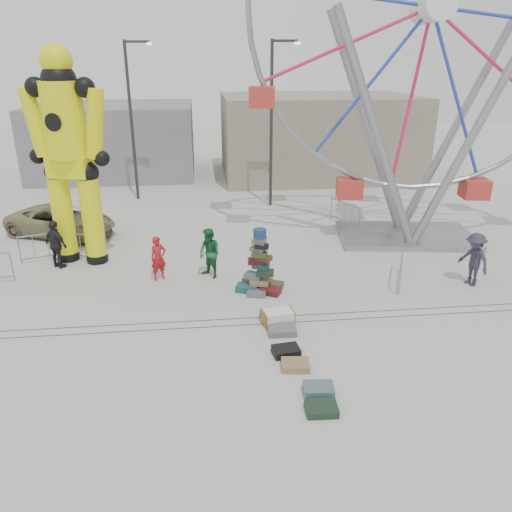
{
  "coord_description": "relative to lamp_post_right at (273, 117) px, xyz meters",
  "views": [
    {
      "loc": [
        -0.53,
        -11.97,
        7.18
      ],
      "look_at": [
        1.06,
        2.37,
        1.42
      ],
      "focal_mm": 35.0,
      "sensor_mm": 36.0,
      "label": 1
    }
  ],
  "objects": [
    {
      "name": "barricade_wheel_back",
      "position": [
        2.82,
        -3.7,
        -3.93
      ],
      "size": [
        0.89,
        1.87,
        1.1
      ],
      "primitive_type": null,
      "rotation": [
        0.0,
        0.0,
        -1.16
      ],
      "color": "gray",
      "rests_on": "ground"
    },
    {
      "name": "row_case_0",
      "position": [
        -1.67,
        -12.11,
        -4.37
      ],
      "size": [
        0.79,
        0.51,
        0.23
      ],
      "primitive_type": "cube",
      "rotation": [
        0.0,
        0.0,
        0.05
      ],
      "color": "#404422",
      "rests_on": "ground"
    },
    {
      "name": "barricade_dummy_b",
      "position": [
        -9.47,
        -6.62,
        -3.93
      ],
      "size": [
        1.93,
        0.71,
        1.1
      ],
      "primitive_type": null,
      "rotation": [
        0.0,
        0.0,
        0.31
      ],
      "color": "gray",
      "rests_on": "ground"
    },
    {
      "name": "row_case_5",
      "position": [
        -1.24,
        -16.37,
        -4.39
      ],
      "size": [
        0.72,
        0.55,
        0.18
      ],
      "primitive_type": "cube",
      "rotation": [
        0.0,
        0.0,
        -0.05
      ],
      "color": "#1C3321",
      "rests_on": "ground"
    },
    {
      "name": "row_case_1",
      "position": [
        -1.56,
        -12.96,
        -4.39
      ],
      "size": [
        0.79,
        0.57,
        0.19
      ],
      "primitive_type": "cube",
      "rotation": [
        0.0,
        0.0,
        -0.02
      ],
      "color": "slate",
      "rests_on": "ground"
    },
    {
      "name": "ground",
      "position": [
        -3.09,
        -13.0,
        -4.48
      ],
      "size": [
        90.0,
        90.0,
        0.0
      ],
      "primitive_type": "plane",
      "color": "#9E9E99",
      "rests_on": "ground"
    },
    {
      "name": "row_case_4",
      "position": [
        -1.16,
        -15.74,
        -4.37
      ],
      "size": [
        0.73,
        0.56,
        0.22
      ],
      "primitive_type": "cube",
      "rotation": [
        0.0,
        0.0,
        -0.08
      ],
      "color": "slate",
      "rests_on": "ground"
    },
    {
      "name": "crash_test_dummy",
      "position": [
        -8.2,
        -6.83,
        -0.33
      ],
      "size": [
        3.13,
        1.41,
        7.88
      ],
      "rotation": [
        0.0,
        0.0,
        -0.29
      ],
      "color": "black",
      "rests_on": "ground"
    },
    {
      "name": "track_line_far",
      "position": [
        -3.09,
        -12.0,
        -4.48
      ],
      "size": [
        40.0,
        0.04,
        0.01
      ],
      "primitive_type": "cube",
      "color": "#47443F",
      "rests_on": "ground"
    },
    {
      "name": "pedestrian_green",
      "position": [
        -3.45,
        -8.87,
        -3.6
      ],
      "size": [
        1.07,
        1.08,
        1.76
      ],
      "primitive_type": "imported",
      "rotation": [
        0.0,
        0.0,
        -0.86
      ],
      "color": "#175D29",
      "rests_on": "ground"
    },
    {
      "name": "row_case_3",
      "position": [
        -1.5,
        -14.67,
        -4.39
      ],
      "size": [
        0.74,
        0.6,
        0.18
      ],
      "primitive_type": "cube",
      "rotation": [
        0.0,
        0.0,
        -0.1
      ],
      "color": "#9C744F",
      "rests_on": "ground"
    },
    {
      "name": "building_left",
      "position": [
        -9.09,
        9.0,
        -2.28
      ],
      "size": [
        10.0,
        8.0,
        4.4
      ],
      "primitive_type": "cube",
      "color": "gray",
      "rests_on": "ground"
    },
    {
      "name": "pedestrian_grey",
      "position": [
        5.31,
        -10.46,
        -3.57
      ],
      "size": [
        1.02,
        1.33,
        1.83
      ],
      "primitive_type": "imported",
      "rotation": [
        0.0,
        0.0,
        -1.25
      ],
      "color": "#282836",
      "rests_on": "ground"
    },
    {
      "name": "ferris_wheel",
      "position": [
        4.93,
        -5.73,
        3.27
      ],
      "size": [
        13.46,
        4.08,
        15.74
      ],
      "rotation": [
        0.0,
        0.0,
        -0.14
      ],
      "color": "gray",
      "rests_on": "ground"
    },
    {
      "name": "lamp_post_right",
      "position": [
        0.0,
        0.0,
        0.0
      ],
      "size": [
        1.41,
        0.25,
        8.0
      ],
      "color": "#2D2D30",
      "rests_on": "ground"
    },
    {
      "name": "parked_suv",
      "position": [
        -9.69,
        -3.74,
        -3.83
      ],
      "size": [
        5.13,
        3.85,
        1.29
      ],
      "primitive_type": "imported",
      "rotation": [
        0.0,
        0.0,
        1.15
      ],
      "color": "#8B825A",
      "rests_on": "ground"
    },
    {
      "name": "pedestrian_black",
      "position": [
        -8.94,
        -7.41,
        -3.58
      ],
      "size": [
        1.1,
        0.99,
        1.8
      ],
      "primitive_type": "imported",
      "rotation": [
        0.0,
        0.0,
        2.49
      ],
      "color": "black",
      "rests_on": "ground"
    },
    {
      "name": "building_right",
      "position": [
        3.91,
        7.0,
        -1.98
      ],
      "size": [
        12.0,
        8.0,
        5.0
      ],
      "primitive_type": "cube",
      "color": "gray",
      "rests_on": "ground"
    },
    {
      "name": "row_case_2",
      "position": [
        -1.63,
        -14.04,
        -4.38
      ],
      "size": [
        0.75,
        0.59,
        0.21
      ],
      "primitive_type": "cube",
      "rotation": [
        0.0,
        0.0,
        0.13
      ],
      "color": "black",
      "rests_on": "ground"
    },
    {
      "name": "steamer_trunk",
      "position": [
        -1.59,
        -12.42,
        -4.27
      ],
      "size": [
        0.97,
        0.68,
        0.42
      ],
      "primitive_type": "cube",
      "rotation": [
        0.0,
        0.0,
        0.2
      ],
      "color": "silver",
      "rests_on": "ground"
    },
    {
      "name": "barricade_wheel_front",
      "position": [
        2.97,
        -10.09,
        -3.93
      ],
      "size": [
        0.88,
        1.88,
        1.1
      ],
      "primitive_type": null,
      "rotation": [
        0.0,
        0.0,
        1.16
      ],
      "color": "gray",
      "rests_on": "ground"
    },
    {
      "name": "suitcase_tower",
      "position": [
        -1.85,
        -10.13,
        -3.88
      ],
      "size": [
        1.67,
        1.38,
        2.15
      ],
      "rotation": [
        0.0,
        0.0,
        -0.37
      ],
      "color": "#1C5255",
      "rests_on": "ground"
    },
    {
      "name": "barricade_dummy_c",
      "position": [
        -8.25,
        -6.78,
        -3.93
      ],
      "size": [
        1.94,
        0.68,
        1.1
      ],
      "primitive_type": null,
      "rotation": [
        0.0,
        0.0,
        -0.3
      ],
      "color": "gray",
      "rests_on": "ground"
    },
    {
      "name": "pedestrian_red",
      "position": [
        -5.2,
        -8.87,
        -3.7
      ],
      "size": [
        0.68,
        0.6,
        1.55
      ],
      "primitive_type": "imported",
      "rotation": [
        0.0,
        0.0,
        0.49
      ],
      "color": "#A11719",
      "rests_on": "ground"
    },
    {
      "name": "lamp_post_left",
      "position": [
        -7.0,
        2.0,
        0.0
      ],
      "size": [
        1.41,
        0.25,
        8.0
      ],
      "color": "#2D2D30",
      "rests_on": "ground"
    },
    {
      "name": "track_line_near",
      "position": [
        -3.09,
        -12.4,
        -4.48
      ],
      "size": [
        40.0,
        0.04,
        0.01
      ],
      "primitive_type": "cube",
      "color": "#47443F",
      "rests_on": "ground"
    }
  ]
}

